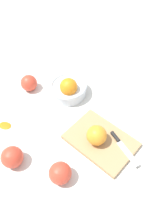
{
  "coord_description": "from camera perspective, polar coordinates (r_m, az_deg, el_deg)",
  "views": [
    {
      "loc": [
        0.45,
        -0.26,
        0.73
      ],
      "look_at": [
        0.02,
        0.1,
        0.04
      ],
      "focal_mm": 36.13,
      "sensor_mm": 36.0,
      "label": 1
    }
  ],
  "objects": [
    {
      "name": "ground_plane",
      "position": [
        0.89,
        -5.87,
        -3.85
      ],
      "size": [
        2.4,
        2.4,
        0.0
      ],
      "primitive_type": "plane",
      "color": "silver"
    },
    {
      "name": "bowl",
      "position": [
        0.97,
        -4.0,
        6.02
      ],
      "size": [
        0.16,
        0.16,
        0.1
      ],
      "color": "silver",
      "rests_on": "ground_plane"
    },
    {
      "name": "cutting_board",
      "position": [
        0.84,
        4.28,
        -7.28
      ],
      "size": [
        0.27,
        0.21,
        0.02
      ],
      "primitive_type": "cube",
      "rotation": [
        0.0,
        0.0,
        0.15
      ],
      "color": "tan",
      "rests_on": "ground_plane"
    },
    {
      "name": "orange_on_board",
      "position": [
        0.8,
        3.22,
        -5.9
      ],
      "size": [
        0.07,
        0.07,
        0.07
      ],
      "primitive_type": "sphere",
      "color": "orange",
      "rests_on": "cutting_board"
    },
    {
      "name": "knife",
      "position": [
        0.83,
        9.21,
        -7.88
      ],
      "size": [
        0.16,
        0.04,
        0.01
      ],
      "color": "silver",
      "rests_on": "cutting_board"
    },
    {
      "name": "apple_front_right",
      "position": [
        0.75,
        -6.04,
        -15.12
      ],
      "size": [
        0.08,
        0.08,
        0.08
      ],
      "primitive_type": "sphere",
      "color": "#D6422D",
      "rests_on": "ground_plane"
    },
    {
      "name": "apple_front_center",
      "position": [
        0.81,
        -17.71,
        -10.8
      ],
      "size": [
        0.08,
        0.08,
        0.08
      ],
      "primitive_type": "sphere",
      "color": "#D6422D",
      "rests_on": "ground_plane"
    },
    {
      "name": "apple_mid_left",
      "position": [
        1.03,
        -13.77,
        7.14
      ],
      "size": [
        0.07,
        0.07,
        0.07
      ],
      "primitive_type": "sphere",
      "color": "#D6422D",
      "rests_on": "ground_plane"
    },
    {
      "name": "citrus_peel",
      "position": [
        0.94,
        -19.4,
        -3.15
      ],
      "size": [
        0.06,
        0.06,
        0.01
      ],
      "primitive_type": "ellipsoid",
      "rotation": [
        0.0,
        0.0,
        3.66
      ],
      "color": "orange",
      "rests_on": "ground_plane"
    }
  ]
}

